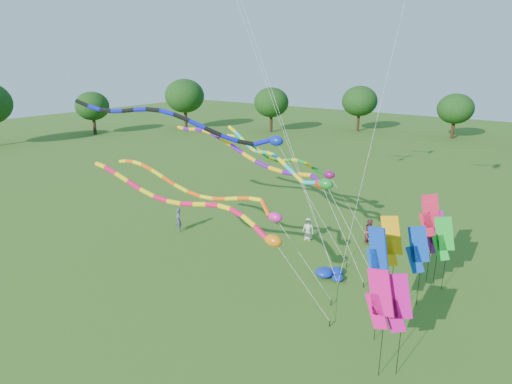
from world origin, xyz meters
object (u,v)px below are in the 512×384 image
Objects in this scene: person_b at (178,220)px; tube_kite_red at (201,208)px; tube_kite_orange at (210,193)px; blue_nylon_heap at (330,273)px; person_c at (370,231)px; person_a at (308,229)px.

tube_kite_red is at bearing -4.71° from person_b.
tube_kite_red is 8.24m from person_b.
tube_kite_orange is 9.85× the size of blue_nylon_heap.
person_c is (0.04, 5.65, 0.61)m from blue_nylon_heap.
tube_kite_orange is 8.05× the size of person_b.
person_b is at bearing 113.57° from person_c.
person_c is (11.62, 5.93, -0.03)m from person_b.
blue_nylon_heap is 0.82× the size of person_b.
tube_kite_red is 8.62× the size of person_b.
tube_kite_orange is 11.32m from person_c.
tube_kite_red is at bearing -73.78° from tube_kite_orange.
tube_kite_red is 8.07m from blue_nylon_heap.
tube_kite_red reaches higher than person_b.
tube_kite_orange is at bearing 2.32° from person_b.
tube_kite_orange is 8.30m from person_a.
tube_kite_red reaches higher than blue_nylon_heap.
blue_nylon_heap is at bearing 30.87° from person_b.
tube_kite_red is 9.12m from person_a.
person_b reaches higher than person_c.
person_a is (1.90, 8.23, -3.45)m from tube_kite_red.
tube_kite_red reaches higher than person_c.
tube_kite_red is 1.07× the size of tube_kite_orange.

